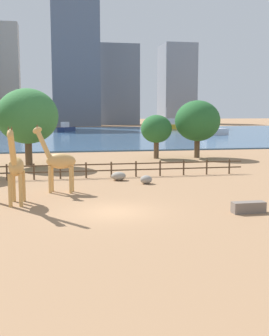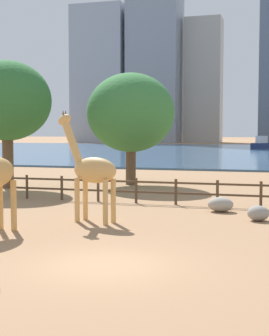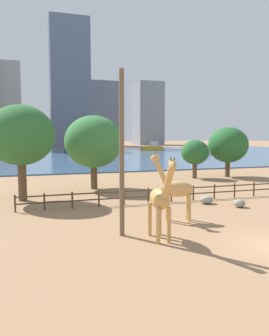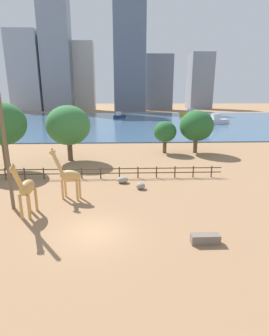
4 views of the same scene
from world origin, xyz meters
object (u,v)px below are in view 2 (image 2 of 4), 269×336
giraffe_tall (92,170)px  tree_right_tall (131,113)px  boat_sailboat (263,144)px  tree_left_small (7,101)px  boulder_near_fence (258,213)px  boulder_by_pole (220,204)px

giraffe_tall → tree_right_tall: bearing=-64.5°
giraffe_tall → boat_sailboat: size_ratio=0.78×
giraffe_tall → tree_left_small: 14.48m
tree_right_tall → boat_sailboat: (5.95, 69.05, -3.89)m
boulder_near_fence → boulder_by_pole: 2.66m
boulder_by_pole → tree_right_tall: 13.49m
giraffe_tall → boulder_by_pole: bearing=-123.9°
tree_right_tall → boulder_by_pole: bearing=-54.2°
boulder_near_fence → tree_left_small: tree_left_small is taller
boulder_near_fence → boulder_by_pole: bearing=132.4°
giraffe_tall → boat_sailboat: (3.23, 83.47, -1.10)m
boulder_by_pole → boat_sailboat: (-1.48, 79.33, 0.71)m
boulder_by_pole → giraffe_tall: bearing=-138.7°
boat_sailboat → giraffe_tall: bearing=-148.7°
boat_sailboat → boulder_by_pole: bearing=-145.4°
tree_right_tall → tree_left_small: bearing=-148.7°
giraffe_tall → tree_right_tall: size_ratio=0.60×
tree_left_small → tree_right_tall: bearing=31.3°
giraffe_tall → boulder_by_pole: 6.53m
giraffe_tall → tree_left_small: size_ratio=0.56×
boulder_near_fence → boat_sailboat: 81.37m
tree_right_tall → tree_left_small: (-7.03, -4.28, 0.67)m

